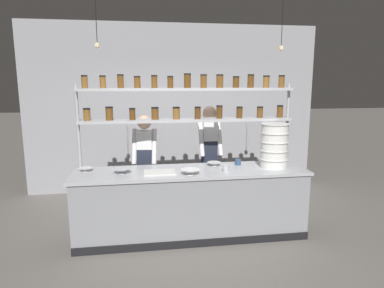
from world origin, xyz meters
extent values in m
plane|color=slate|center=(0.00, 0.00, 0.00)|extent=(40.00, 40.00, 0.00)
cube|color=#939399|center=(0.00, 2.16, 1.57)|extent=(5.50, 0.12, 3.13)
cube|color=gray|center=(0.00, 0.00, 0.44)|extent=(3.04, 0.72, 0.88)
cube|color=#ADAFB5|center=(0.00, 0.00, 0.90)|extent=(3.10, 0.76, 0.04)
cube|color=black|center=(0.00, -0.36, 0.05)|extent=(3.04, 0.03, 0.10)
cylinder|color=#ADAFB5|center=(-1.47, 0.33, 1.03)|extent=(0.04, 0.04, 2.05)
cylinder|color=#ADAFB5|center=(1.47, 0.33, 1.03)|extent=(0.04, 0.04, 2.05)
cube|color=#ADAFB5|center=(0.00, 0.33, 1.55)|extent=(2.94, 0.28, 0.04)
cylinder|color=brown|center=(-1.35, 0.33, 1.64)|extent=(0.09, 0.09, 0.15)
cylinder|color=black|center=(-1.35, 0.33, 1.72)|extent=(0.09, 0.09, 0.02)
cylinder|color=brown|center=(-1.06, 0.33, 1.65)|extent=(0.10, 0.10, 0.16)
cylinder|color=black|center=(-1.06, 0.33, 1.74)|extent=(0.10, 0.10, 0.02)
cylinder|color=#513314|center=(-0.75, 0.33, 1.64)|extent=(0.08, 0.08, 0.14)
cylinder|color=black|center=(-0.75, 0.33, 1.72)|extent=(0.08, 0.08, 0.02)
cylinder|color=brown|center=(-0.45, 0.33, 1.64)|extent=(0.10, 0.10, 0.15)
cylinder|color=black|center=(-0.45, 0.33, 1.73)|extent=(0.10, 0.10, 0.02)
cylinder|color=brown|center=(-0.16, 0.33, 1.64)|extent=(0.10, 0.10, 0.15)
cylinder|color=black|center=(-0.16, 0.33, 1.73)|extent=(0.10, 0.10, 0.02)
cylinder|color=#513314|center=(0.14, 0.33, 1.64)|extent=(0.09, 0.09, 0.15)
cylinder|color=black|center=(0.14, 0.33, 1.73)|extent=(0.09, 0.09, 0.02)
cylinder|color=#513314|center=(0.45, 0.33, 1.65)|extent=(0.09, 0.09, 0.16)
cylinder|color=black|center=(0.45, 0.33, 1.74)|extent=(0.09, 0.09, 0.02)
cylinder|color=#513314|center=(0.74, 0.33, 1.64)|extent=(0.09, 0.09, 0.14)
cylinder|color=black|center=(0.74, 0.33, 1.72)|extent=(0.09, 0.09, 0.02)
cylinder|color=brown|center=(1.05, 0.33, 1.64)|extent=(0.09, 0.09, 0.14)
cylinder|color=black|center=(1.05, 0.33, 1.72)|extent=(0.09, 0.09, 0.02)
cylinder|color=brown|center=(1.35, 0.33, 1.65)|extent=(0.09, 0.09, 0.15)
cylinder|color=black|center=(1.35, 0.33, 1.73)|extent=(0.09, 0.09, 0.02)
cube|color=#ADAFB5|center=(0.00, 0.33, 1.97)|extent=(2.94, 0.28, 0.04)
cylinder|color=brown|center=(-1.36, 0.33, 2.07)|extent=(0.08, 0.08, 0.15)
cylinder|color=black|center=(-1.36, 0.33, 2.15)|extent=(0.08, 0.08, 0.02)
cylinder|color=brown|center=(-1.12, 0.33, 2.07)|extent=(0.08, 0.08, 0.15)
cylinder|color=black|center=(-1.12, 0.33, 2.15)|extent=(0.08, 0.08, 0.02)
cylinder|color=brown|center=(-0.89, 0.33, 2.07)|extent=(0.08, 0.08, 0.16)
cylinder|color=black|center=(-0.89, 0.33, 2.16)|extent=(0.09, 0.09, 0.02)
cylinder|color=brown|center=(-0.68, 0.33, 2.06)|extent=(0.09, 0.09, 0.14)
cylinder|color=black|center=(-0.68, 0.33, 2.14)|extent=(0.09, 0.09, 0.02)
cylinder|color=brown|center=(-0.45, 0.33, 2.07)|extent=(0.08, 0.08, 0.15)
cylinder|color=black|center=(-0.45, 0.33, 2.16)|extent=(0.08, 0.08, 0.02)
cylinder|color=#513314|center=(-0.23, 0.33, 2.06)|extent=(0.08, 0.08, 0.14)
cylinder|color=black|center=(-0.23, 0.33, 2.14)|extent=(0.08, 0.08, 0.02)
cylinder|color=#513314|center=(0.00, 0.33, 2.08)|extent=(0.09, 0.09, 0.18)
cylinder|color=black|center=(0.00, 0.33, 2.18)|extent=(0.10, 0.10, 0.02)
cylinder|color=brown|center=(0.22, 0.33, 2.08)|extent=(0.09, 0.09, 0.17)
cylinder|color=black|center=(0.22, 0.33, 2.17)|extent=(0.09, 0.09, 0.02)
cylinder|color=brown|center=(0.45, 0.33, 2.08)|extent=(0.10, 0.10, 0.17)
cylinder|color=black|center=(0.45, 0.33, 2.17)|extent=(0.10, 0.10, 0.02)
cylinder|color=#513314|center=(0.68, 0.33, 2.06)|extent=(0.09, 0.09, 0.14)
cylinder|color=black|center=(0.68, 0.33, 2.14)|extent=(0.09, 0.09, 0.02)
cylinder|color=#513314|center=(0.90, 0.33, 2.08)|extent=(0.09, 0.09, 0.17)
cylinder|color=black|center=(0.90, 0.33, 2.17)|extent=(0.09, 0.09, 0.02)
cylinder|color=brown|center=(1.12, 0.33, 2.07)|extent=(0.09, 0.09, 0.15)
cylinder|color=black|center=(1.12, 0.33, 2.15)|extent=(0.09, 0.09, 0.02)
cylinder|color=brown|center=(1.35, 0.33, 2.07)|extent=(0.09, 0.09, 0.16)
cylinder|color=black|center=(1.35, 0.33, 2.16)|extent=(0.09, 0.09, 0.02)
cylinder|color=black|center=(-0.67, 0.63, 0.39)|extent=(0.11, 0.11, 0.77)
cylinder|color=black|center=(-0.51, 0.61, 0.39)|extent=(0.11, 0.11, 0.77)
cube|color=#232838|center=(-0.59, 0.62, 0.94)|extent=(0.24, 0.20, 0.33)
cube|color=white|center=(-0.59, 0.62, 1.24)|extent=(0.24, 0.21, 0.27)
sphere|color=tan|center=(-0.59, 0.62, 1.50)|extent=(0.20, 0.20, 0.20)
cylinder|color=white|center=(-0.75, 0.58, 1.15)|extent=(0.10, 0.25, 0.51)
cylinder|color=white|center=(-0.46, 0.54, 1.15)|extent=(0.10, 0.25, 0.51)
cylinder|color=black|center=(0.32, 0.75, 0.41)|extent=(0.11, 0.11, 0.82)
cylinder|color=black|center=(0.48, 0.76, 0.41)|extent=(0.11, 0.11, 0.82)
cube|color=#232838|center=(0.40, 0.75, 1.00)|extent=(0.23, 0.18, 0.36)
cube|color=white|center=(0.40, 0.75, 1.33)|extent=(0.23, 0.19, 0.29)
sphere|color=tan|center=(0.40, 0.75, 1.60)|extent=(0.22, 0.22, 0.22)
cylinder|color=white|center=(0.26, 0.68, 1.23)|extent=(0.08, 0.26, 0.54)
cylinder|color=white|center=(0.55, 0.70, 1.23)|extent=(0.08, 0.26, 0.54)
cylinder|color=white|center=(1.15, 0.00, 0.97)|extent=(0.36, 0.36, 0.11)
cylinder|color=silver|center=(1.15, 0.00, 1.03)|extent=(0.38, 0.38, 0.01)
cylinder|color=white|center=(1.15, 0.00, 1.09)|extent=(0.36, 0.36, 0.11)
cylinder|color=silver|center=(1.15, 0.00, 1.15)|extent=(0.38, 0.38, 0.01)
cylinder|color=white|center=(1.15, 0.00, 1.21)|extent=(0.36, 0.36, 0.11)
cylinder|color=silver|center=(1.15, 0.00, 1.27)|extent=(0.38, 0.38, 0.01)
cylinder|color=white|center=(1.15, 0.00, 1.33)|extent=(0.36, 0.36, 0.11)
cylinder|color=silver|center=(1.15, 0.00, 1.39)|extent=(0.38, 0.38, 0.01)
cylinder|color=white|center=(1.15, 0.00, 1.45)|extent=(0.36, 0.36, 0.11)
cylinder|color=silver|center=(1.15, 0.00, 1.52)|extent=(0.38, 0.38, 0.01)
cube|color=silver|center=(-0.42, -0.10, 0.93)|extent=(0.40, 0.26, 0.02)
cylinder|color=#B2B7BC|center=(-0.90, -0.03, 0.93)|extent=(0.10, 0.10, 0.01)
cone|color=#B2B7BC|center=(-0.90, -0.03, 0.95)|extent=(0.23, 0.23, 0.06)
cylinder|color=silver|center=(-1.38, 0.14, 0.93)|extent=(0.08, 0.08, 0.01)
cone|color=silver|center=(-1.38, 0.14, 0.94)|extent=(0.18, 0.18, 0.05)
cylinder|color=silver|center=(0.35, 0.18, 0.93)|extent=(0.09, 0.09, 0.01)
cone|color=silver|center=(0.35, 0.18, 0.95)|extent=(0.19, 0.19, 0.05)
cylinder|color=white|center=(-0.04, -0.21, 0.93)|extent=(0.11, 0.11, 0.01)
cone|color=white|center=(-0.04, -0.21, 0.95)|extent=(0.24, 0.24, 0.07)
cylinder|color=#334C70|center=(0.70, 0.18, 0.96)|extent=(0.08, 0.08, 0.08)
cylinder|color=#B2B7BC|center=(0.44, -0.14, 0.96)|extent=(0.09, 0.09, 0.09)
cylinder|color=black|center=(-1.14, 0.00, 2.79)|extent=(0.01, 0.01, 0.58)
sphere|color=#F9E5B2|center=(-1.14, 0.00, 2.51)|extent=(0.07, 0.07, 0.07)
cylinder|color=black|center=(1.18, 0.00, 2.79)|extent=(0.01, 0.01, 0.58)
sphere|color=#F9E5B2|center=(1.18, 0.00, 2.51)|extent=(0.07, 0.07, 0.07)
camera|label=1|loc=(-0.65, -4.36, 2.09)|focal=32.00mm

